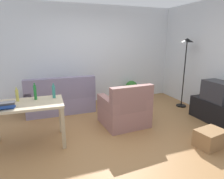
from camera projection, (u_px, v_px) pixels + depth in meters
name	position (u px, v px, depth m)	size (l,w,h in m)	color
ground_plane	(116.00, 133.00, 3.83)	(5.20, 4.40, 0.02)	#9E7042
wall_rear	(88.00, 55.00, 5.49)	(5.20, 0.10, 2.70)	silver
wall_right	(224.00, 59.00, 4.35)	(0.10, 4.40, 2.70)	silver
couch	(61.00, 100.00, 4.90)	(1.63, 0.84, 0.92)	gray
tv_stand	(215.00, 111.00, 4.29)	(0.44, 1.10, 0.48)	black
tv	(218.00, 91.00, 4.17)	(0.41, 0.60, 0.44)	#2D2D33
torchiere_lamp	(186.00, 54.00, 4.99)	(0.32, 0.32, 1.81)	black
desk	(26.00, 109.00, 3.25)	(1.22, 0.74, 0.76)	#C6B28E
potted_plant	(131.00, 89.00, 5.88)	(0.36, 0.36, 0.57)	brown
armchair	(125.00, 111.00, 4.11)	(0.95, 0.90, 0.92)	#996B66
storage_box	(210.00, 138.00, 3.31)	(0.48, 0.34, 0.30)	olive
bottle_squat	(17.00, 95.00, 3.30)	(0.05, 0.05, 0.24)	#BCB24C
bottle_green	(35.00, 92.00, 3.38)	(0.05, 0.05, 0.30)	#1E722D
bottle_tall	(54.00, 91.00, 3.48)	(0.06, 0.06, 0.27)	teal
book_stack	(7.00, 105.00, 2.96)	(0.26, 0.20, 0.10)	navy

